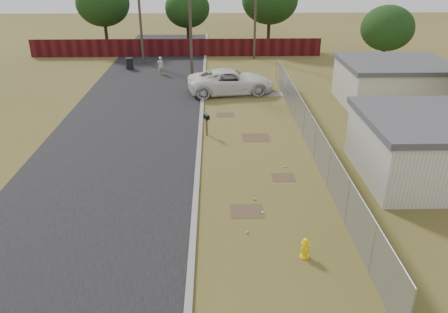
{
  "coord_description": "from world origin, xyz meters",
  "views": [
    {
      "loc": [
        -2.14,
        -20.69,
        10.0
      ],
      "look_at": [
        -1.69,
        -1.87,
        1.1
      ],
      "focal_mm": 35.0,
      "sensor_mm": 36.0,
      "label": 1
    }
  ],
  "objects_px": {
    "pickup_truck": "(231,81)",
    "pedestrian": "(161,66)",
    "trash_bin": "(129,63)",
    "fire_hydrant": "(305,248)",
    "mailbox": "(206,119)"
  },
  "relations": [
    {
      "from": "pickup_truck",
      "to": "trash_bin",
      "type": "bearing_deg",
      "value": 41.42
    },
    {
      "from": "fire_hydrant",
      "to": "trash_bin",
      "type": "distance_m",
      "value": 29.96
    },
    {
      "from": "pickup_truck",
      "to": "pedestrian",
      "type": "distance_m",
      "value": 8.3
    },
    {
      "from": "pedestrian",
      "to": "trash_bin",
      "type": "height_order",
      "value": "pedestrian"
    },
    {
      "from": "pickup_truck",
      "to": "pedestrian",
      "type": "bearing_deg",
      "value": 38.08
    },
    {
      "from": "fire_hydrant",
      "to": "mailbox",
      "type": "bearing_deg",
      "value": 107.53
    },
    {
      "from": "pickup_truck",
      "to": "fire_hydrant",
      "type": "bearing_deg",
      "value": 177.12
    },
    {
      "from": "mailbox",
      "to": "trash_bin",
      "type": "relative_size",
      "value": 1.29
    },
    {
      "from": "fire_hydrant",
      "to": "mailbox",
      "type": "distance_m",
      "value": 12.17
    },
    {
      "from": "fire_hydrant",
      "to": "pickup_truck",
      "type": "distance_m",
      "value": 20.2
    },
    {
      "from": "pedestrian",
      "to": "trash_bin",
      "type": "bearing_deg",
      "value": -48.57
    },
    {
      "from": "fire_hydrant",
      "to": "pickup_truck",
      "type": "height_order",
      "value": "pickup_truck"
    },
    {
      "from": "pedestrian",
      "to": "trash_bin",
      "type": "distance_m",
      "value": 3.73
    },
    {
      "from": "mailbox",
      "to": "pickup_truck",
      "type": "height_order",
      "value": "pickup_truck"
    },
    {
      "from": "fire_hydrant",
      "to": "trash_bin",
      "type": "xyz_separation_m",
      "value": [
        -11.04,
        27.85,
        0.13
      ]
    }
  ]
}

